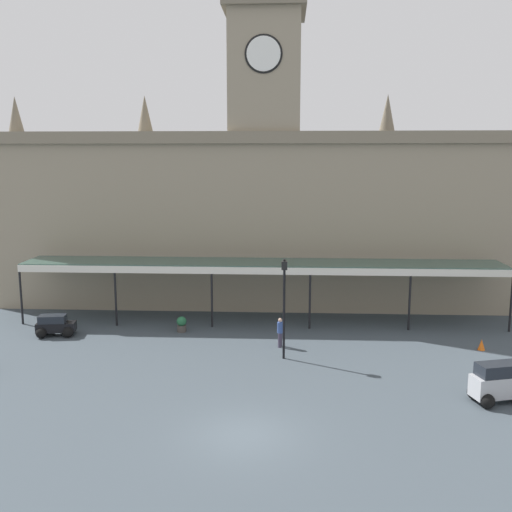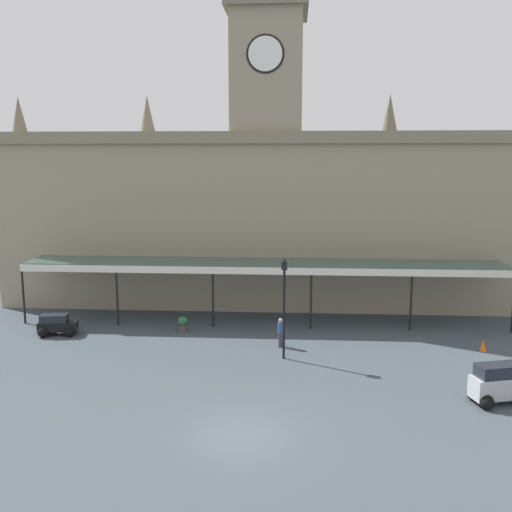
% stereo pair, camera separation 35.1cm
% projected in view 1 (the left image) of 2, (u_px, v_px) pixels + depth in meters
% --- Properties ---
extents(ground_plane, '(140.00, 140.00, 0.00)m').
position_uv_depth(ground_plane, '(244.00, 435.00, 22.05)').
color(ground_plane, '#3E484F').
extents(station_building, '(37.63, 5.60, 21.18)m').
position_uv_depth(station_building, '(265.00, 207.00, 40.93)').
color(station_building, gray).
rests_on(station_building, ground).
extents(entrance_canopy, '(30.81, 3.26, 3.96)m').
position_uv_depth(entrance_canopy, '(262.00, 265.00, 36.64)').
color(entrance_canopy, '#38564C').
rests_on(entrance_canopy, ground).
extents(car_silver_van, '(2.57, 2.00, 1.77)m').
position_uv_depth(car_silver_van, '(499.00, 384.00, 24.92)').
color(car_silver_van, '#B2B5BA').
rests_on(car_silver_van, ground).
extents(car_black_estate, '(2.36, 1.76, 1.27)m').
position_uv_depth(car_black_estate, '(56.00, 326.00, 34.33)').
color(car_black_estate, black).
rests_on(car_black_estate, ground).
extents(pedestrian_beside_cars, '(0.34, 0.38, 1.67)m').
position_uv_depth(pedestrian_beside_cars, '(280.00, 331.00, 32.24)').
color(pedestrian_beside_cars, '#3F384C').
rests_on(pedestrian_beside_cars, ground).
extents(victorian_lamppost, '(0.30, 0.30, 5.40)m').
position_uv_depth(victorian_lamppost, '(284.00, 298.00, 29.93)').
color(victorian_lamppost, black).
rests_on(victorian_lamppost, ground).
extents(traffic_cone, '(0.40, 0.40, 0.61)m').
position_uv_depth(traffic_cone, '(481.00, 345.00, 31.79)').
color(traffic_cone, orange).
rests_on(traffic_cone, ground).
extents(planter_forecourt_centre, '(0.60, 0.60, 0.96)m').
position_uv_depth(planter_forecourt_centre, '(182.00, 324.00, 35.11)').
color(planter_forecourt_centre, '#47423D').
rests_on(planter_forecourt_centre, ground).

